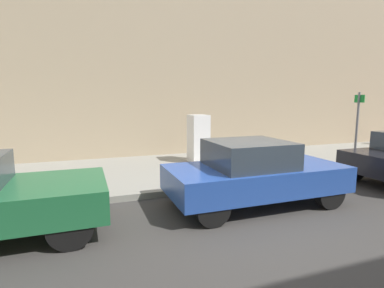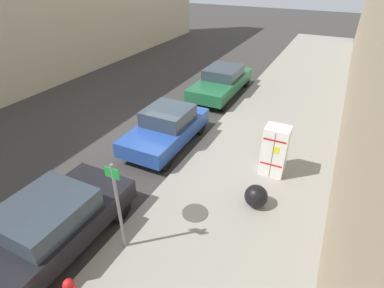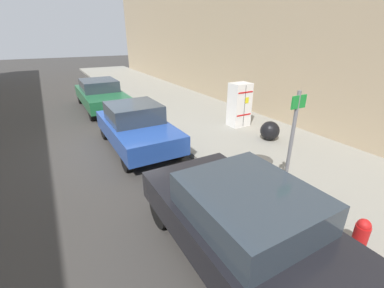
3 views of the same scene
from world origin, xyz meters
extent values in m
plane|color=#383533|center=(0.00, 0.00, 0.00)|extent=(80.00, 80.00, 0.00)
cube|color=gray|center=(-4.00, 0.00, 0.08)|extent=(4.68, 44.00, 0.16)
cube|color=tan|center=(-7.33, 0.00, 4.82)|extent=(1.98, 39.60, 9.65)
cube|color=white|center=(-4.54, 0.59, 0.98)|extent=(0.74, 0.60, 1.64)
cube|color=black|center=(-4.54, 0.89, 0.98)|extent=(0.01, 0.01, 1.56)
cube|color=yellow|center=(-4.63, 0.90, 1.20)|extent=(0.16, 0.01, 0.22)
cube|color=red|center=(-4.54, 0.90, 1.50)|extent=(0.67, 0.01, 0.05)
cube|color=red|center=(-4.54, 0.90, 0.65)|extent=(0.67, 0.01, 0.05)
cylinder|color=#47443F|center=(-3.14, 3.32, 0.16)|extent=(0.70, 0.70, 0.02)
cylinder|color=slate|center=(-2.12, 5.05, 1.35)|extent=(0.07, 0.07, 2.38)
cube|color=#198C33|center=(-2.12, 5.07, 2.34)|extent=(0.36, 0.02, 0.24)
sphere|color=black|center=(-4.50, 2.30, 0.47)|extent=(0.64, 0.64, 0.64)
cylinder|color=black|center=(-1.32, -3.36, 0.35)|extent=(0.22, 0.69, 0.69)
cylinder|color=black|center=(0.25, -3.36, 0.35)|extent=(0.22, 0.69, 0.69)
cube|color=#23479E|center=(-0.53, 0.41, 0.60)|extent=(1.77, 3.88, 0.55)
cube|color=#2D3842|center=(-0.53, 0.21, 1.15)|extent=(1.56, 1.63, 0.55)
cylinder|color=black|center=(-1.29, 1.77, 0.33)|extent=(0.22, 0.66, 0.66)
cylinder|color=black|center=(0.22, 1.77, 0.33)|extent=(0.22, 0.66, 0.66)
cylinder|color=black|center=(-1.29, -0.95, 0.33)|extent=(0.22, 0.66, 0.66)
cylinder|color=black|center=(0.22, -0.95, 0.33)|extent=(0.22, 0.66, 0.66)
cylinder|color=black|center=(-1.35, 4.24, 0.35)|extent=(0.22, 0.71, 0.71)
camera|label=1|loc=(5.01, -3.07, 2.30)|focal=28.00mm
camera|label=2|loc=(-5.70, 8.66, 5.98)|focal=28.00mm
camera|label=3|loc=(1.75, 8.03, 3.45)|focal=24.00mm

